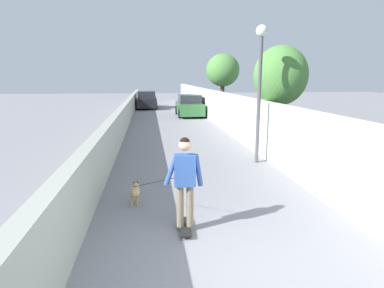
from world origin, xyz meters
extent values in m
plane|color=gray|center=(14.00, 0.00, 0.00)|extent=(80.00, 80.00, 0.00)
cube|color=#999E93|center=(12.00, 2.69, 0.66)|extent=(48.00, 0.30, 1.32)
cube|color=silver|center=(12.00, -2.69, 0.97)|extent=(48.00, 0.30, 1.95)
cylinder|color=#473523|center=(7.50, -3.36, 1.12)|extent=(0.28, 0.28, 2.25)
ellipsoid|color=#4C843D|center=(7.50, -3.36, 2.83)|extent=(1.93, 1.93, 2.13)
cylinder|color=#473523|center=(19.00, -3.85, 1.27)|extent=(0.29, 0.29, 2.55)
ellipsoid|color=#4C843D|center=(19.00, -3.85, 3.25)|extent=(2.33, 2.33, 2.26)
cylinder|color=#4C4C51|center=(6.19, -2.14, 2.01)|extent=(0.12, 0.12, 4.02)
sphere|color=silver|center=(6.19, -2.14, 4.17)|extent=(0.36, 0.36, 0.36)
cube|color=black|center=(1.63, 0.75, 0.07)|extent=(0.81, 0.25, 0.02)
cylinder|color=beige|center=(1.92, 0.80, 0.03)|extent=(0.06, 0.03, 0.06)
cylinder|color=beige|center=(1.91, 0.66, 0.03)|extent=(0.06, 0.03, 0.06)
cylinder|color=beige|center=(1.36, 0.83, 0.03)|extent=(0.06, 0.03, 0.06)
cylinder|color=beige|center=(1.35, 0.70, 0.03)|extent=(0.06, 0.03, 0.06)
cylinder|color=#726651|center=(1.64, 0.84, 0.48)|extent=(0.14, 0.14, 0.78)
cylinder|color=#726651|center=(1.63, 0.66, 0.48)|extent=(0.14, 0.14, 0.78)
cube|color=#2D5199|center=(1.63, 0.75, 1.15)|extent=(0.24, 0.39, 0.57)
cylinder|color=#2D5199|center=(1.65, 0.99, 1.16)|extent=(0.11, 0.29, 0.58)
cylinder|color=#2D5199|center=(1.62, 0.51, 1.15)|extent=(0.10, 0.18, 0.59)
sphere|color=tan|center=(1.63, 0.75, 1.61)|extent=(0.22, 0.22, 0.22)
sphere|color=black|center=(1.63, 0.75, 1.65)|extent=(0.19, 0.19, 0.19)
ellipsoid|color=tan|center=(3.06, 1.71, 0.27)|extent=(0.42, 0.25, 0.22)
sphere|color=tan|center=(3.32, 1.70, 0.34)|extent=(0.15, 0.15, 0.15)
cone|color=black|center=(3.32, 1.74, 0.42)|extent=(0.05, 0.05, 0.06)
cone|color=black|center=(3.32, 1.66, 0.42)|extent=(0.05, 0.05, 0.06)
cylinder|color=tan|center=(3.19, 1.76, 0.09)|extent=(0.04, 0.04, 0.18)
cylinder|color=tan|center=(3.18, 1.64, 0.09)|extent=(0.04, 0.04, 0.18)
cylinder|color=tan|center=(2.93, 1.78, 0.09)|extent=(0.04, 0.04, 0.18)
cylinder|color=tan|center=(2.92, 1.66, 0.09)|extent=(0.04, 0.04, 0.18)
cylinder|color=tan|center=(2.81, 1.73, 0.35)|extent=(0.14, 0.04, 0.13)
cylinder|color=black|center=(2.34, 1.23, 0.73)|extent=(1.44, 0.98, 0.66)
cube|color=#336B38|center=(19.49, -1.54, 0.56)|extent=(3.96, 1.70, 0.80)
cube|color=#262B33|center=(19.49, -1.54, 1.24)|extent=(2.06, 1.50, 0.60)
cylinder|color=black|center=(20.72, -0.75, 0.32)|extent=(0.64, 0.22, 0.64)
cylinder|color=black|center=(20.72, -2.33, 0.32)|extent=(0.64, 0.22, 0.64)
cylinder|color=black|center=(18.27, -0.75, 0.32)|extent=(0.64, 0.22, 0.64)
cylinder|color=black|center=(18.27, -2.33, 0.32)|extent=(0.64, 0.22, 0.64)
cube|color=black|center=(25.90, 1.54, 0.56)|extent=(4.38, 1.70, 0.80)
cube|color=#262B33|center=(25.90, 1.54, 1.24)|extent=(2.28, 1.50, 0.60)
cylinder|color=black|center=(27.26, 2.33, 0.32)|extent=(0.64, 0.22, 0.64)
cylinder|color=black|center=(27.26, 0.75, 0.32)|extent=(0.64, 0.22, 0.64)
cylinder|color=black|center=(24.54, 2.33, 0.32)|extent=(0.64, 0.22, 0.64)
cylinder|color=black|center=(24.54, 0.75, 0.32)|extent=(0.64, 0.22, 0.64)
camera|label=1|loc=(-3.90, 1.35, 2.78)|focal=30.43mm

